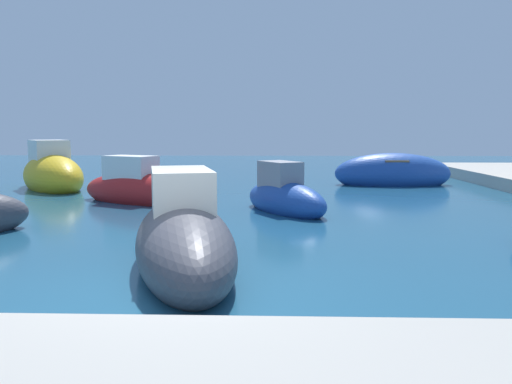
% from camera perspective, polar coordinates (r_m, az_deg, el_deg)
% --- Properties ---
extents(ground, '(80.00, 80.00, 0.00)m').
position_cam_1_polar(ground, '(7.15, -9.33, -11.54)').
color(ground, '#1E5170').
extents(quay_promenade, '(44.00, 32.00, 0.50)m').
position_cam_1_polar(quay_promenade, '(7.23, 26.39, -9.90)').
color(quay_promenade, '#ADA89E').
rests_on(quay_promenade, ground).
extents(moored_boat_0, '(4.60, 3.25, 1.74)m').
position_cam_1_polar(moored_boat_0, '(16.47, -12.97, 0.35)').
color(moored_boat_0, '#B21E1E').
rests_on(moored_boat_0, ground).
extents(moored_boat_4, '(4.85, 1.97, 1.72)m').
position_cam_1_polar(moored_boat_4, '(22.10, 15.02, 2.02)').
color(moored_boat_4, '#1E479E').
rests_on(moored_boat_4, ground).
extents(moored_boat_5, '(4.43, 4.97, 2.29)m').
position_cam_1_polar(moored_boat_5, '(21.36, -21.84, 1.87)').
color(moored_boat_5, gold).
rests_on(moored_boat_5, ground).
extents(moored_boat_6, '(2.86, 3.62, 1.64)m').
position_cam_1_polar(moored_boat_6, '(14.26, 3.21, -0.60)').
color(moored_boat_6, '#1E479E').
rests_on(moored_boat_6, ground).
extents(moored_boat_8, '(2.71, 5.16, 1.92)m').
position_cam_1_polar(moored_boat_8, '(8.46, -8.09, -5.27)').
color(moored_boat_8, '#3F3F47').
rests_on(moored_boat_8, ground).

